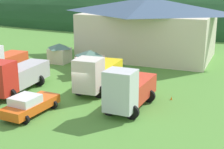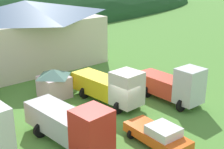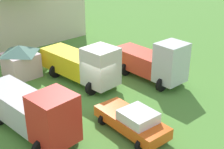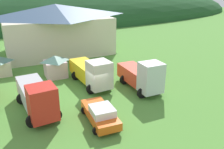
# 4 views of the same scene
# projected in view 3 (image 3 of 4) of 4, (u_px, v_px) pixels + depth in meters

# --- Properties ---
(ground_plane) EXTENTS (200.00, 200.00, 0.00)m
(ground_plane) POSITION_uv_depth(u_px,v_px,m) (98.00, 95.00, 23.51)
(ground_plane) COLOR #518C38
(play_shed_pink) EXTENTS (2.73, 2.80, 2.80)m
(play_shed_pink) POSITION_uv_depth(u_px,v_px,m) (21.00, 61.00, 26.17)
(play_shed_pink) COLOR beige
(play_shed_pink) RESTS_ON ground
(crane_truck_red) EXTENTS (3.32, 7.76, 3.42)m
(crane_truck_red) POSITION_uv_depth(u_px,v_px,m) (32.00, 110.00, 18.34)
(crane_truck_red) COLOR red
(crane_truck_red) RESTS_ON ground
(flatbed_truck_yellow) EXTENTS (3.32, 7.66, 3.50)m
(flatbed_truck_yellow) POSITION_uv_depth(u_px,v_px,m) (83.00, 64.00, 24.87)
(flatbed_truck_yellow) COLOR silver
(flatbed_truck_yellow) RESTS_ON ground
(tow_truck_silver) EXTENTS (3.12, 6.70, 3.69)m
(tow_truck_silver) POSITION_uv_depth(u_px,v_px,m) (154.00, 61.00, 25.26)
(tow_truck_silver) COLOR silver
(tow_truck_silver) RESTS_ON ground
(service_pickup_orange) EXTENTS (2.62, 5.14, 1.66)m
(service_pickup_orange) POSITION_uv_depth(u_px,v_px,m) (133.00, 121.00, 18.79)
(service_pickup_orange) COLOR orange
(service_pickup_orange) RESTS_ON ground
(traffic_cone_near_pickup) EXTENTS (0.36, 0.36, 0.64)m
(traffic_cone_near_pickup) POSITION_uv_depth(u_px,v_px,m) (142.00, 61.00, 30.04)
(traffic_cone_near_pickup) COLOR orange
(traffic_cone_near_pickup) RESTS_ON ground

